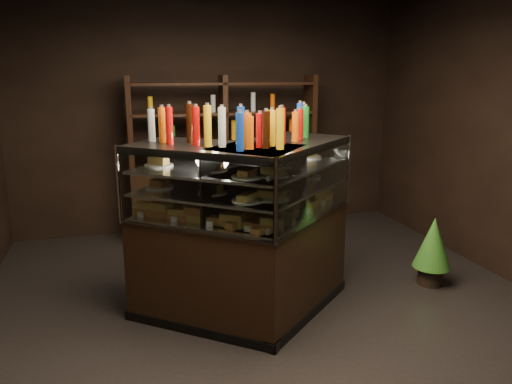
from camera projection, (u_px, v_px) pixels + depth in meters
ground at (267, 307)px, 4.46m from camera, size 5.00×5.00×0.00m
room_shell at (268, 85)px, 3.99m from camera, size 5.02×5.02×3.01m
display_case at (248, 259)px, 4.24m from camera, size 2.06×1.43×1.50m
food_display at (248, 192)px, 4.09m from camera, size 1.66×0.96×0.46m
bottles_top at (247, 126)px, 3.97m from camera, size 1.49×0.81×0.30m
potted_conifer at (433, 241)px, 4.83m from camera, size 0.36×0.36×0.78m
back_shelving at (225, 189)px, 6.24m from camera, size 2.28×0.54×2.00m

